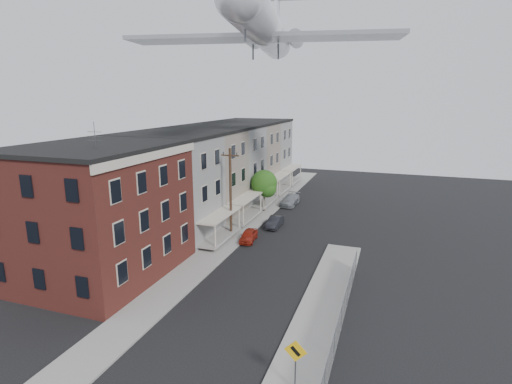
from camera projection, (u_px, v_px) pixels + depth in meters
ground at (199, 355)px, 21.76m from camera, size 120.00×120.00×0.00m
sidewalk_left at (252, 220)px, 45.56m from camera, size 3.00×62.00×0.12m
sidewalk_right at (319, 317)px, 25.50m from camera, size 3.00×26.00×0.12m
curb_left at (264, 221)px, 45.10m from camera, size 0.15×62.00×0.14m
curb_right at (297, 312)px, 25.97m from camera, size 0.15×26.00×0.14m
corner_building at (99, 211)px, 30.84m from camera, size 10.31×12.30×12.15m
row_house_a at (165, 186)px, 39.56m from camera, size 11.98×7.00×10.30m
row_house_b at (198, 174)px, 46.00m from camera, size 11.98×7.00×10.30m
row_house_c at (223, 164)px, 52.43m from camera, size 11.98×7.00×10.30m
row_house_d at (242, 157)px, 58.86m from camera, size 11.98×7.00×10.30m
row_house_e at (257, 151)px, 65.30m from camera, size 11.98×7.00×10.30m
chainlink_fence at (342, 315)px, 23.89m from camera, size 0.06×18.06×1.90m
warning_sign at (295, 358)px, 18.60m from camera, size 1.10×0.11×2.80m
utility_pole at (231, 192)px, 39.01m from camera, size 1.80×0.26×9.00m
street_tree at (265, 184)px, 48.31m from camera, size 3.22×3.20×5.20m
car_near at (249, 236)px, 38.96m from camera, size 1.69×3.45×1.13m
car_mid at (275, 222)px, 43.17m from camera, size 1.23×3.51×1.15m
car_far at (290, 200)px, 52.10m from camera, size 1.94×4.64×1.34m
airplane at (265, 29)px, 37.08m from camera, size 24.55×28.05×8.06m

